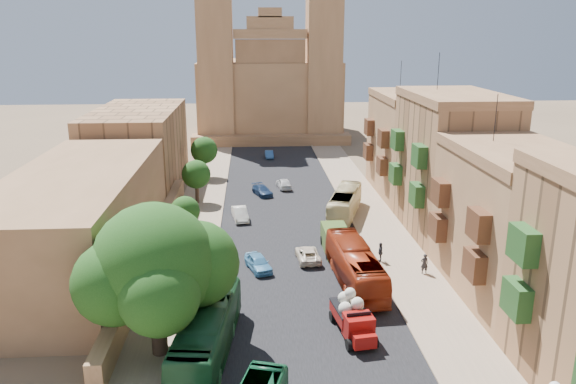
{
  "coord_description": "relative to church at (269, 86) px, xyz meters",
  "views": [
    {
      "loc": [
        -3.57,
        -27.51,
        19.47
      ],
      "look_at": [
        0.0,
        26.0,
        4.0
      ],
      "focal_mm": 35.0,
      "sensor_mm": 36.0,
      "label": 1
    }
  ],
  "objects": [
    {
      "name": "car_cream",
      "position": [
        1.22,
        -60.59,
        -8.94
      ],
      "size": [
        2.16,
        4.23,
        1.14
      ],
      "primitive_type": "imported",
      "rotation": [
        0.0,
        0.0,
        3.21
      ],
      "color": "beige",
      "rests_on": "ground"
    },
    {
      "name": "road_surface",
      "position": [
        0.0,
        -48.61,
        -9.51
      ],
      "size": [
        14.0,
        140.0,
        0.01
      ],
      "primitive_type": "cube",
      "color": "black",
      "rests_on": "ground"
    },
    {
      "name": "street_tree_a",
      "position": [
        -10.0,
        -66.61,
        -5.86
      ],
      "size": [
        3.55,
        3.55,
        5.46
      ],
      "color": "#39281C",
      "rests_on": "ground"
    },
    {
      "name": "kerb_east",
      "position": [
        7.0,
        -48.61,
        -9.46
      ],
      "size": [
        0.25,
        140.0,
        0.12
      ],
      "primitive_type": "cube",
      "color": "#8D755C",
      "rests_on": "ground"
    },
    {
      "name": "pedestrian_a",
      "position": [
        10.58,
        -63.98,
        -8.65
      ],
      "size": [
        0.65,
        0.45,
        1.74
      ],
      "primitive_type": "imported",
      "rotation": [
        0.0,
        0.0,
        3.19
      ],
      "color": "black",
      "rests_on": "ground"
    },
    {
      "name": "car_dkblue",
      "position": [
        -2.32,
        -39.9,
        -8.94
      ],
      "size": [
        2.87,
        4.3,
        1.16
      ],
      "primitive_type": "imported",
      "rotation": [
        0.0,
        0.0,
        0.35
      ],
      "color": "navy",
      "rests_on": "ground"
    },
    {
      "name": "olive_pickup",
      "position": [
        4.0,
        -58.61,
        -8.49
      ],
      "size": [
        2.37,
        5.11,
        2.1
      ],
      "color": "#405D22",
      "rests_on": "ground"
    },
    {
      "name": "west_building_mid",
      "position": [
        -18.0,
        -34.61,
        -4.52
      ],
      "size": [
        10.0,
        22.0,
        10.0
      ],
      "primitive_type": "cube",
      "color": "#A17149",
      "rests_on": "ground"
    },
    {
      "name": "street_tree_c",
      "position": [
        -10.0,
        -42.61,
        -6.09
      ],
      "size": [
        3.33,
        3.33,
        5.12
      ],
      "color": "#39281C",
      "rests_on": "ground"
    },
    {
      "name": "car_white_b",
      "position": [
        0.5,
        -37.03,
        -8.87
      ],
      "size": [
        2.07,
        4.0,
        1.3
      ],
      "primitive_type": "imported",
      "rotation": [
        0.0,
        0.0,
        3.29
      ],
      "color": "silver",
      "rests_on": "ground"
    },
    {
      "name": "sidewalk_east",
      "position": [
        9.5,
        -48.61,
        -9.51
      ],
      "size": [
        5.0,
        140.0,
        0.01
      ],
      "primitive_type": "cube",
      "color": "#8D755C",
      "rests_on": "ground"
    },
    {
      "name": "car_white_a",
      "position": [
        -4.89,
        -49.1,
        -8.85
      ],
      "size": [
        2.02,
        4.21,
        1.33
      ],
      "primitive_type": "imported",
      "rotation": [
        0.0,
        0.0,
        0.15
      ],
      "color": "white",
      "rests_on": "ground"
    },
    {
      "name": "bus_green_north",
      "position": [
        -6.5,
        -75.06,
        -7.94
      ],
      "size": [
        4.02,
        11.57,
        3.16
      ],
      "primitive_type": "imported",
      "rotation": [
        0.0,
        0.0,
        -0.12
      ],
      "color": "#1D552C",
      "rests_on": "ground"
    },
    {
      "name": "car_blue_a",
      "position": [
        -3.16,
        -62.33,
        -8.86
      ],
      "size": [
        2.66,
        4.12,
        1.31
      ],
      "primitive_type": "imported",
      "rotation": [
        0.0,
        0.0,
        0.32
      ],
      "color": "#4C92BF",
      "rests_on": "ground"
    },
    {
      "name": "street_tree_d",
      "position": [
        -10.0,
        -30.61,
        -5.75
      ],
      "size": [
        3.65,
        3.65,
        5.62
      ],
      "color": "#39281C",
      "rests_on": "ground"
    },
    {
      "name": "pedestrian_c",
      "position": [
        7.5,
        -61.28,
        -8.63
      ],
      "size": [
        0.65,
        1.11,
        1.77
      ],
      "primitive_type": "imported",
      "rotation": [
        0.0,
        0.0,
        4.49
      ],
      "color": "#36373E",
      "rests_on": "ground"
    },
    {
      "name": "townhouse_c",
      "position": [
        15.95,
        -53.61,
        -2.61
      ],
      "size": [
        9.0,
        14.0,
        17.4
      ],
      "color": "#A17149",
      "rests_on": "ground"
    },
    {
      "name": "street_tree_b",
      "position": [
        -10.0,
        -54.61,
        -6.63
      ],
      "size": [
        2.81,
        2.81,
        4.32
      ],
      "color": "#39281C",
      "rests_on": "ground"
    },
    {
      "name": "west_building_low",
      "position": [
        -18.0,
        -60.61,
        -5.32
      ],
      "size": [
        10.0,
        28.0,
        8.4
      ],
      "primitive_type": "cube",
      "color": "brown",
      "rests_on": "ground"
    },
    {
      "name": "ficus_tree",
      "position": [
        -9.41,
        -74.61,
        -3.74
      ],
      "size": [
        9.77,
        8.99,
        9.77
      ],
      "color": "#39281C",
      "rests_on": "ground"
    },
    {
      "name": "kerb_west",
      "position": [
        -7.0,
        -48.61,
        -9.46
      ],
      "size": [
        0.25,
        140.0,
        0.12
      ],
      "primitive_type": "cube",
      "color": "#8D755C",
      "rests_on": "ground"
    },
    {
      "name": "red_truck",
      "position": [
        2.95,
        -73.15,
        -8.21
      ],
      "size": [
        2.62,
        5.27,
        2.96
      ],
      "color": "maroon",
      "rests_on": "ground"
    },
    {
      "name": "townhouse_b",
      "position": [
        15.95,
        -67.61,
        -3.86
      ],
      "size": [
        9.0,
        14.0,
        14.9
      ],
      "color": "#976A44",
      "rests_on": "ground"
    },
    {
      "name": "sidewalk_west",
      "position": [
        -9.5,
        -48.61,
        -9.51
      ],
      "size": [
        5.0,
        140.0,
        0.01
      ],
      "primitive_type": "cube",
      "color": "#8D755C",
      "rests_on": "ground"
    },
    {
      "name": "west_wall",
      "position": [
        -12.5,
        -58.61,
        -8.62
      ],
      "size": [
        1.0,
        40.0,
        1.8
      ],
      "primitive_type": "cube",
      "color": "#976A44",
      "rests_on": "ground"
    },
    {
      "name": "townhouse_d",
      "position": [
        15.95,
        -39.61,
        -3.36
      ],
      "size": [
        9.0,
        14.0,
        15.9
      ],
      "color": "#976A44",
      "rests_on": "ground"
    },
    {
      "name": "bus_red_east",
      "position": [
        4.47,
        -65.52,
        -7.96
      ],
      "size": [
        3.29,
        11.3,
        3.11
      ],
      "primitive_type": "imported",
      "rotation": [
        0.0,
        0.0,
        3.2
      ],
      "color": "maroon",
      "rests_on": "ground"
    },
    {
      "name": "church",
      "position": [
        0.0,
        0.0,
        0.0
      ],
      "size": [
        28.0,
        22.5,
        36.3
      ],
      "color": "#976A44",
      "rests_on": "ground"
    },
    {
      "name": "car_blue_b",
      "position": [
        -0.76,
        -19.11,
        -8.94
      ],
      "size": [
        1.34,
        3.55,
        1.16
      ],
      "primitive_type": "imported",
      "rotation": [
        0.0,
        0.0,
        0.03
      ],
      "color": "#325C97",
      "rests_on": "ground"
    },
    {
      "name": "bus_cream_east",
      "position": [
        6.5,
        -48.28,
        -8.09
      ],
      "size": [
        5.43,
        10.51,
        2.86
      ],
      "primitive_type": "imported",
      "rotation": [
        0.0,
        0.0,
        2.83
      ],
      "color": "beige",
      "rests_on": "ground"
    }
  ]
}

